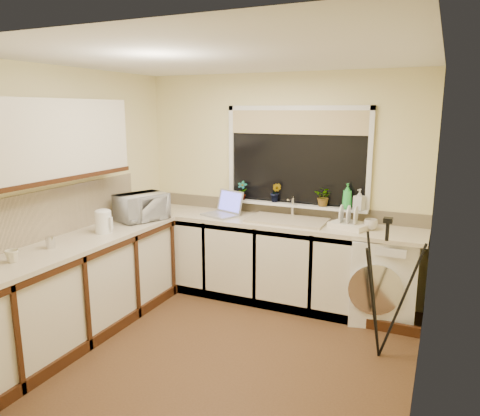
# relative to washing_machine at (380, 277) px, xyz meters

# --- Properties ---
(floor) EXTENTS (3.20, 3.20, 0.00)m
(floor) POSITION_rel_washing_machine_xyz_m (-1.18, -1.21, -0.43)
(floor) COLOR brown
(floor) RESTS_ON ground
(ceiling) EXTENTS (3.20, 3.20, 0.00)m
(ceiling) POSITION_rel_washing_machine_xyz_m (-1.18, -1.21, 2.02)
(ceiling) COLOR white
(ceiling) RESTS_ON ground
(wall_back) EXTENTS (3.20, 0.00, 3.20)m
(wall_back) POSITION_rel_washing_machine_xyz_m (-1.18, 0.29, 0.80)
(wall_back) COLOR beige
(wall_back) RESTS_ON ground
(wall_front) EXTENTS (3.20, 0.00, 3.20)m
(wall_front) POSITION_rel_washing_machine_xyz_m (-1.18, -2.71, 0.80)
(wall_front) COLOR beige
(wall_front) RESTS_ON ground
(wall_left) EXTENTS (0.00, 3.00, 3.00)m
(wall_left) POSITION_rel_washing_machine_xyz_m (-2.78, -1.21, 0.80)
(wall_left) COLOR beige
(wall_left) RESTS_ON ground
(wall_right) EXTENTS (0.00, 3.00, 3.00)m
(wall_right) POSITION_rel_washing_machine_xyz_m (0.42, -1.21, 0.80)
(wall_right) COLOR beige
(wall_right) RESTS_ON ground
(base_cabinet_back) EXTENTS (2.55, 0.60, 0.86)m
(base_cabinet_back) POSITION_rel_washing_machine_xyz_m (-1.50, -0.01, 0.00)
(base_cabinet_back) COLOR silver
(base_cabinet_back) RESTS_ON floor
(base_cabinet_left) EXTENTS (0.54, 2.40, 0.86)m
(base_cabinet_left) POSITION_rel_washing_machine_xyz_m (-2.48, -1.51, 0.00)
(base_cabinet_left) COLOR silver
(base_cabinet_left) RESTS_ON floor
(worktop_back) EXTENTS (3.20, 0.60, 0.04)m
(worktop_back) POSITION_rel_washing_machine_xyz_m (-1.18, -0.01, 0.45)
(worktop_back) COLOR beige
(worktop_back) RESTS_ON base_cabinet_back
(worktop_left) EXTENTS (0.60, 2.40, 0.04)m
(worktop_left) POSITION_rel_washing_machine_xyz_m (-2.48, -1.51, 0.45)
(worktop_left) COLOR beige
(worktop_left) RESTS_ON base_cabinet_left
(upper_cabinet) EXTENTS (0.28, 1.90, 0.70)m
(upper_cabinet) POSITION_rel_washing_machine_xyz_m (-2.62, -1.66, 1.37)
(upper_cabinet) COLOR silver
(upper_cabinet) RESTS_ON wall_left
(splashback_left) EXTENTS (0.02, 2.40, 0.45)m
(splashback_left) POSITION_rel_washing_machine_xyz_m (-2.76, -1.51, 0.70)
(splashback_left) COLOR beige
(splashback_left) RESTS_ON wall_left
(splashback_back) EXTENTS (3.20, 0.02, 0.14)m
(splashback_back) POSITION_rel_washing_machine_xyz_m (-1.18, 0.28, 0.54)
(splashback_back) COLOR beige
(splashback_back) RESTS_ON wall_back
(window_glass) EXTENTS (1.50, 0.02, 1.00)m
(window_glass) POSITION_rel_washing_machine_xyz_m (-0.98, 0.27, 1.12)
(window_glass) COLOR black
(window_glass) RESTS_ON wall_back
(window_blind) EXTENTS (1.50, 0.02, 0.25)m
(window_blind) POSITION_rel_washing_machine_xyz_m (-0.98, 0.25, 1.50)
(window_blind) COLOR tan
(window_blind) RESTS_ON wall_back
(windowsill) EXTENTS (1.60, 0.14, 0.03)m
(windowsill) POSITION_rel_washing_machine_xyz_m (-0.98, 0.22, 0.61)
(windowsill) COLOR white
(windowsill) RESTS_ON wall_back
(sink) EXTENTS (0.82, 0.46, 0.03)m
(sink) POSITION_rel_washing_machine_xyz_m (-0.98, -0.01, 0.49)
(sink) COLOR tan
(sink) RESTS_ON worktop_back
(faucet) EXTENTS (0.03, 0.03, 0.24)m
(faucet) POSITION_rel_washing_machine_xyz_m (-0.98, 0.17, 0.59)
(faucet) COLOR silver
(faucet) RESTS_ON worktop_back
(washing_machine) EXTENTS (0.72, 0.70, 0.85)m
(washing_machine) POSITION_rel_washing_machine_xyz_m (0.00, 0.00, 0.00)
(washing_machine) COLOR white
(washing_machine) RESTS_ON floor
(laptop) EXTENTS (0.46, 0.44, 0.27)m
(laptop) POSITION_rel_washing_machine_xyz_m (-1.72, -0.01, 0.55)
(laptop) COLOR #A6A7AE
(laptop) RESTS_ON worktop_back
(kettle) EXTENTS (0.16, 0.16, 0.21)m
(kettle) POSITION_rel_washing_machine_xyz_m (-2.44, -1.17, 0.58)
(kettle) COLOR white
(kettle) RESTS_ON worktop_left
(dish_rack) EXTENTS (0.43, 0.38, 0.05)m
(dish_rack) POSITION_rel_washing_machine_xyz_m (-0.32, -0.02, 0.50)
(dish_rack) COLOR white
(dish_rack) RESTS_ON worktop_back
(tripod) EXTENTS (0.68, 0.68, 1.21)m
(tripod) POSITION_rel_washing_machine_xyz_m (0.12, -0.77, 0.18)
(tripod) COLOR black
(tripod) RESTS_ON floor
(steel_jar) EXTENTS (0.08, 0.08, 0.11)m
(steel_jar) POSITION_rel_washing_machine_xyz_m (-2.51, -1.75, 0.53)
(steel_jar) COLOR silver
(steel_jar) RESTS_ON worktop_left
(microwave) EXTENTS (0.51, 0.60, 0.28)m
(microwave) POSITION_rel_washing_machine_xyz_m (-2.42, -0.59, 0.62)
(microwave) COLOR silver
(microwave) RESTS_ON worktop_left
(plant_a) EXTENTS (0.12, 0.09, 0.21)m
(plant_a) POSITION_rel_washing_machine_xyz_m (-1.59, 0.19, 0.73)
(plant_a) COLOR #999999
(plant_a) RESTS_ON windowsill
(plant_b) EXTENTS (0.12, 0.10, 0.21)m
(plant_b) POSITION_rel_washing_machine_xyz_m (-1.19, 0.21, 0.73)
(plant_b) COLOR #999999
(plant_b) RESTS_ON windowsill
(plant_d) EXTENTS (0.22, 0.20, 0.21)m
(plant_d) POSITION_rel_washing_machine_xyz_m (-0.65, 0.21, 0.73)
(plant_d) COLOR #999999
(plant_d) RESTS_ON windowsill
(soap_bottle_green) EXTENTS (0.11, 0.11, 0.27)m
(soap_bottle_green) POSITION_rel_washing_machine_xyz_m (-0.40, 0.18, 0.76)
(soap_bottle_green) COLOR green
(soap_bottle_green) RESTS_ON windowsill
(soap_bottle_clear) EXTENTS (0.12, 0.12, 0.21)m
(soap_bottle_clear) POSITION_rel_washing_machine_xyz_m (-0.27, 0.19, 0.73)
(soap_bottle_clear) COLOR #999999
(soap_bottle_clear) RESTS_ON windowsill
(cup_back) EXTENTS (0.17, 0.17, 0.11)m
(cup_back) POSITION_rel_washing_machine_xyz_m (-0.12, 0.00, 0.53)
(cup_back) COLOR beige
(cup_back) RESTS_ON worktop_back
(cup_left) EXTENTS (0.14, 0.14, 0.10)m
(cup_left) POSITION_rel_washing_machine_xyz_m (-2.49, -2.15, 0.52)
(cup_left) COLOR beige
(cup_left) RESTS_ON worktop_left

